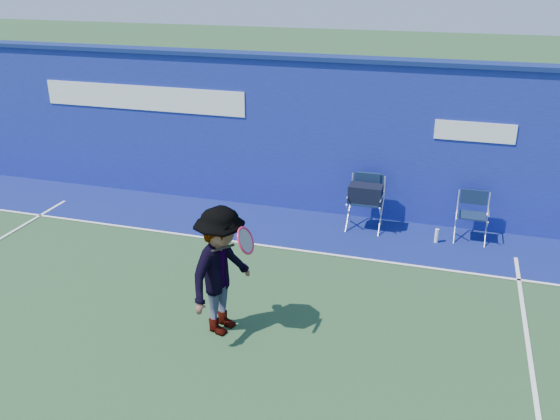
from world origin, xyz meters
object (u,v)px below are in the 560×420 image
(directors_chair_left, at_px, (365,207))
(tennis_player, at_px, (221,271))
(directors_chair_right, at_px, (471,226))
(water_bottle, at_px, (437,236))

(directors_chair_left, distance_m, tennis_player, 4.14)
(directors_chair_right, relative_size, tennis_player, 0.49)
(water_bottle, bearing_deg, directors_chair_left, 170.08)
(directors_chair_left, distance_m, water_bottle, 1.41)
(directors_chair_left, relative_size, tennis_player, 0.57)
(directors_chair_left, relative_size, directors_chair_right, 1.16)
(directors_chair_right, xyz_separation_m, tennis_player, (-3.23, -3.96, 0.63))
(water_bottle, xyz_separation_m, tennis_player, (-2.66, -3.66, 0.78))
(tennis_player, bearing_deg, directors_chair_left, 71.48)
(water_bottle, distance_m, tennis_player, 4.59)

